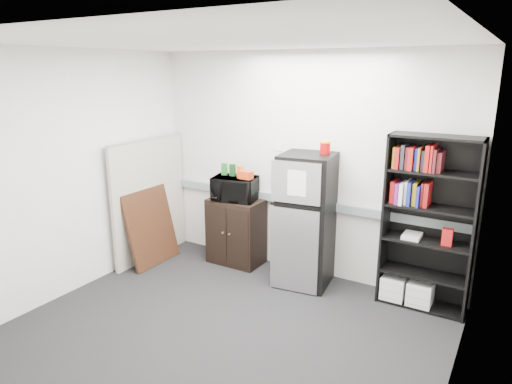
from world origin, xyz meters
TOP-DOWN VIEW (x-y plane):
  - floor at (0.00, 0.00)m, footprint 4.00×4.00m
  - wall_back at (0.00, 1.75)m, footprint 4.00×0.02m
  - wall_right at (2.00, 0.00)m, footprint 0.02×3.50m
  - wall_left at (-2.00, 0.00)m, footprint 0.02×3.50m
  - ceiling at (0.00, 0.00)m, footprint 4.00×3.50m
  - electrical_raceway at (0.00, 1.72)m, footprint 3.92×0.05m
  - wall_note at (-0.35, 1.74)m, footprint 0.14×0.00m
  - bookshelf at (1.51, 1.57)m, footprint 0.90×0.34m
  - cubicle_partition at (-1.90, 1.08)m, footprint 0.06×1.30m
  - cabinet at (-0.81, 1.50)m, footprint 0.69×0.46m
  - microwave at (-0.81, 1.48)m, footprint 0.62×0.49m
  - snack_box_a at (-0.99, 1.52)m, footprint 0.08×0.07m
  - snack_box_b at (-0.87, 1.52)m, footprint 0.08×0.07m
  - snack_box_c at (-0.76, 1.52)m, footprint 0.08×0.06m
  - snack_bag at (-0.65, 1.47)m, footprint 0.19×0.11m
  - refrigerator at (0.21, 1.42)m, footprint 0.66×0.68m
  - coffee_can at (0.36, 1.55)m, footprint 0.12×0.12m
  - framed_poster at (-1.77, 0.93)m, footprint 0.27×0.77m

SIDE VIEW (x-z plane):
  - floor at x=0.00m, z-range 0.00..0.00m
  - cabinet at x=-0.81m, z-range 0.00..0.86m
  - framed_poster at x=-1.77m, z-range 0.01..0.99m
  - refrigerator at x=0.21m, z-range 0.00..1.56m
  - cubicle_partition at x=-1.90m, z-range 0.00..1.62m
  - electrical_raceway at x=0.00m, z-range 0.85..0.95m
  - bookshelf at x=1.51m, z-range 0.05..1.90m
  - microwave at x=-0.81m, z-range 0.86..1.16m
  - snack_bag at x=-0.65m, z-range 1.16..1.26m
  - snack_box_c at x=-0.76m, z-range 1.16..1.30m
  - snack_box_a at x=-0.99m, z-range 1.16..1.31m
  - snack_box_b at x=-0.87m, z-range 1.16..1.31m
  - wall_back at x=0.00m, z-range 0.00..2.70m
  - wall_right at x=2.00m, z-range 0.00..2.70m
  - wall_left at x=-2.00m, z-range 0.00..2.70m
  - wall_note at x=-0.35m, z-range 1.50..1.60m
  - coffee_can at x=0.36m, z-range 1.56..1.72m
  - ceiling at x=0.00m, z-range 2.69..2.71m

